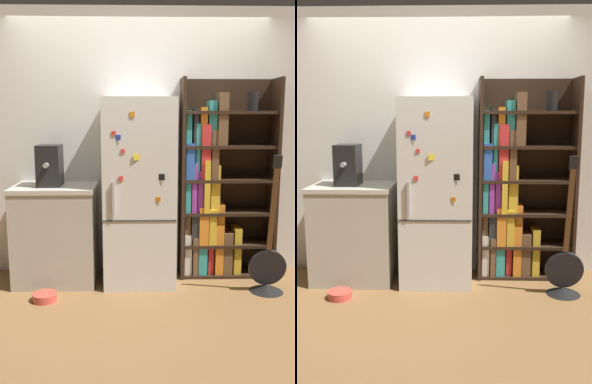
{
  "view_description": "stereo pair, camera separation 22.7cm",
  "coord_description": "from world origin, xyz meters",
  "views": [
    {
      "loc": [
        -0.03,
        -3.81,
        1.56
      ],
      "look_at": [
        0.07,
        0.15,
        0.87
      ],
      "focal_mm": 40.0,
      "sensor_mm": 36.0,
      "label": 1
    },
    {
      "loc": [
        0.2,
        -3.81,
        1.56
      ],
      "look_at": [
        0.07,
        0.15,
        0.87
      ],
      "focal_mm": 40.0,
      "sensor_mm": 36.0,
      "label": 2
    }
  ],
  "objects": [
    {
      "name": "ground_plane",
      "position": [
        0.0,
        0.0,
        0.0
      ],
      "size": [
        16.0,
        16.0,
        0.0
      ],
      "primitive_type": "plane",
      "color": "olive"
    },
    {
      "name": "refrigerator",
      "position": [
        -0.0,
        0.15,
        0.87
      ],
      "size": [
        0.66,
        0.63,
        1.73
      ],
      "color": "white",
      "rests_on": "ground_plane"
    },
    {
      "name": "kitchen_counter",
      "position": [
        -0.8,
        0.16,
        0.47
      ],
      "size": [
        0.77,
        0.6,
        0.93
      ],
      "color": "#BCB7A8",
      "rests_on": "ground_plane"
    },
    {
      "name": "bookshelf",
      "position": [
        0.74,
        0.31,
        0.84
      ],
      "size": [
        0.92,
        0.33,
        1.92
      ],
      "color": "black",
      "rests_on": "ground_plane"
    },
    {
      "name": "guitar",
      "position": [
        1.15,
        -0.17,
        0.18
      ],
      "size": [
        0.34,
        0.3,
        1.25
      ],
      "color": "black",
      "rests_on": "ground_plane"
    },
    {
      "name": "espresso_machine",
      "position": [
        -0.83,
        0.16,
        1.12
      ],
      "size": [
        0.21,
        0.34,
        0.38
      ],
      "color": "black",
      "rests_on": "kitchen_counter"
    },
    {
      "name": "wall_back",
      "position": [
        0.0,
        0.47,
        1.3
      ],
      "size": [
        8.0,
        0.05,
        2.6
      ],
      "color": "white",
      "rests_on": "ground_plane"
    },
    {
      "name": "pet_bowl",
      "position": [
        -0.83,
        -0.31,
        0.04
      ],
      "size": [
        0.21,
        0.21,
        0.07
      ],
      "color": "#D84C3F",
      "rests_on": "ground_plane"
    }
  ]
}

